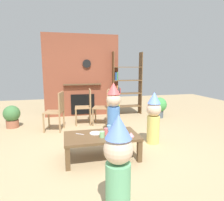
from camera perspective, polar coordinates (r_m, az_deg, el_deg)
ground_plane at (r=3.80m, az=-0.81°, el=-12.98°), size 12.00×12.00×0.00m
brick_fireplace_feature at (r=6.05m, az=-8.63°, el=6.98°), size 2.20×0.28×2.40m
bookshelf at (r=6.12m, az=3.63°, el=4.04°), size 0.90×0.28×1.90m
coffee_table at (r=3.26m, az=-3.02°, el=-10.73°), size 1.18×0.66×0.38m
paper_cup_near_left at (r=3.23m, az=-1.73°, el=-8.86°), size 0.06×0.06×0.11m
paper_cup_near_right at (r=3.12m, az=-2.86°, el=-9.68°), size 0.08×0.08×0.09m
paper_cup_center at (r=3.45m, az=-0.89°, el=-7.80°), size 0.07×0.07×0.09m
paper_cup_far_left at (r=3.08m, az=1.61°, el=-9.92°), size 0.07×0.07×0.10m
paper_plate_front at (r=3.31m, az=-4.75°, el=-9.29°), size 0.19×0.19×0.01m
paper_plate_rear at (r=3.47m, az=1.91°, el=-8.38°), size 0.20×0.20×0.01m
birthday_cake_slice at (r=3.17m, az=5.48°, el=-9.63°), size 0.10×0.10×0.07m
table_fork at (r=3.31m, az=-9.18°, el=-9.45°), size 0.13×0.10×0.01m
child_with_cone_hat at (r=1.99m, az=1.78°, el=-17.71°), size 0.28×0.28×1.03m
child_in_pink at (r=3.88m, az=11.82°, el=-4.49°), size 0.28×0.28×1.00m
child_by_the_chairs at (r=4.30m, az=0.45°, el=-1.93°), size 0.31×0.31×1.13m
dining_chair_left at (r=4.71m, az=-15.33°, el=-2.34°), size 0.48×0.48×0.90m
dining_chair_middle at (r=5.13m, az=-7.31°, el=-1.12°), size 0.43×0.43×0.90m
dining_chair_right at (r=5.04m, az=-2.09°, el=-1.24°), size 0.51×0.51×0.90m
potted_plant_tall at (r=5.92m, az=13.40°, el=-1.54°), size 0.42×0.42×0.59m
potted_plant_short at (r=5.40m, az=-26.75°, el=-3.89°), size 0.39×0.39×0.54m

